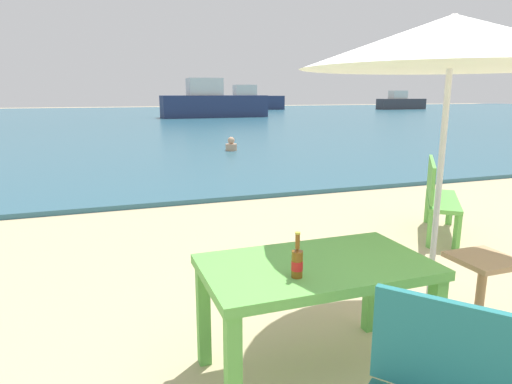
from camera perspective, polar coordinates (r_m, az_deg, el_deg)
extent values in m
plane|color=#C6B287|center=(3.52, 27.31, -19.27)|extent=(120.00, 120.00, 0.00)
cube|color=#2D6075|center=(32.10, -15.56, 9.02)|extent=(120.00, 50.00, 0.08)
cube|color=#60B24C|center=(2.80, 7.73, -9.48)|extent=(1.40, 0.80, 0.06)
cube|color=#60B24C|center=(2.49, -2.94, -22.40)|extent=(0.08, 0.08, 0.70)
cube|color=#60B24C|center=(3.05, 21.84, -16.29)|extent=(0.08, 0.08, 0.70)
cube|color=#60B24C|center=(3.05, -6.74, -15.36)|extent=(0.08, 0.08, 0.70)
cube|color=#60B24C|center=(3.52, 14.45, -11.72)|extent=(0.08, 0.08, 0.70)
cylinder|color=brown|center=(2.54, 5.28, -9.19)|extent=(0.06, 0.06, 0.16)
cone|color=brown|center=(2.51, 5.32, -7.55)|extent=(0.06, 0.06, 0.03)
cylinder|color=brown|center=(2.49, 5.34, -6.30)|extent=(0.03, 0.03, 0.09)
cylinder|color=red|center=(2.54, 5.28, -9.35)|extent=(0.07, 0.07, 0.05)
cylinder|color=gold|center=(2.47, 5.37, -5.26)|extent=(0.03, 0.03, 0.01)
cylinder|color=silver|center=(3.54, 22.44, 1.43)|extent=(0.04, 0.04, 2.30)
cone|color=white|center=(3.50, 23.82, 17.21)|extent=(2.10, 2.10, 0.36)
cube|color=tan|center=(3.89, 27.21, -7.72)|extent=(0.44, 0.44, 0.04)
cylinder|color=tan|center=(3.98, 26.82, -11.37)|extent=(0.07, 0.07, 0.50)
cylinder|color=tan|center=(4.08, 26.48, -14.41)|extent=(0.32, 0.32, 0.03)
cube|color=#60B24C|center=(6.07, 22.80, -1.05)|extent=(1.03, 1.16, 0.05)
cube|color=#60B24C|center=(6.00, 21.51, 1.66)|extent=(0.78, 0.96, 0.44)
cube|color=#60B24C|center=(5.61, 24.35, -4.76)|extent=(0.06, 0.06, 0.42)
cube|color=#60B24C|center=(6.67, 23.56, -2.06)|extent=(0.06, 0.06, 0.42)
cube|color=#60B24C|center=(5.59, 21.49, -4.58)|extent=(0.06, 0.06, 0.42)
cube|color=#60B24C|center=(6.65, 21.16, -1.89)|extent=(0.06, 0.06, 0.42)
cylinder|color=tan|center=(13.45, -3.19, 5.74)|extent=(0.34, 0.34, 0.20)
sphere|color=tan|center=(13.43, -3.20, 6.61)|extent=(0.21, 0.21, 0.21)
cube|color=navy|center=(46.93, -0.71, 11.36)|extent=(6.88, 1.88, 1.41)
cube|color=silver|center=(46.72, -1.46, 12.89)|extent=(2.19, 1.41, 1.09)
cube|color=#38383F|center=(50.63, 18.09, 10.66)|extent=(5.31, 1.45, 1.09)
cube|color=silver|center=(50.33, 17.72, 11.78)|extent=(1.69, 1.09, 0.85)
cube|color=navy|center=(32.43, -5.36, 10.87)|extent=(7.44, 2.03, 1.52)
cube|color=silver|center=(32.26, -6.61, 13.24)|extent=(2.37, 1.52, 1.18)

